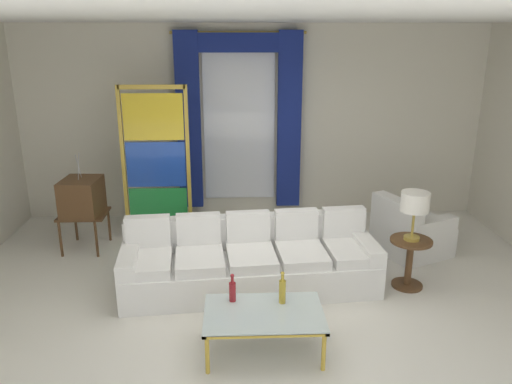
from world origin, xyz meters
TOP-DOWN VIEW (x-y plane):
  - ground_plane at (0.00, 0.00)m, footprint 16.00×16.00m
  - wall_rear at (0.00, 3.06)m, footprint 8.00×0.12m
  - ceiling_slab at (0.00, 0.80)m, footprint 8.00×7.60m
  - curtained_window at (-0.21, 2.89)m, footprint 2.00×0.17m
  - couch_white_long at (-0.12, 0.56)m, footprint 2.98×1.16m
  - coffee_table at (-0.03, -0.73)m, footprint 1.10×0.71m
  - bottle_blue_decanter at (0.15, -0.57)m, footprint 0.06×0.06m
  - bottle_crystal_tall at (-0.32, -0.52)m, footprint 0.06×0.06m
  - vintage_tv at (-2.35, 1.73)m, footprint 0.62×0.62m
  - armchair_white at (2.05, 1.39)m, footprint 1.07×1.06m
  - stained_glass_divider at (-1.38, 2.06)m, footprint 0.95×0.05m
  - peacock_figurine at (-0.88, 1.70)m, footprint 0.44×0.60m
  - round_side_table at (1.73, 0.45)m, footprint 0.48×0.48m
  - table_lamp_brass at (1.73, 0.45)m, footprint 0.32×0.32m

SIDE VIEW (x-z plane):
  - ground_plane at x=0.00m, z-range 0.00..0.00m
  - peacock_figurine at x=-0.88m, z-range -0.03..0.47m
  - armchair_white at x=2.05m, z-range -0.11..0.69m
  - couch_white_long at x=-0.12m, z-range -0.12..0.74m
  - round_side_table at x=1.73m, z-range 0.06..0.65m
  - coffee_table at x=-0.03m, z-range 0.17..0.58m
  - bottle_crystal_tall at x=-0.32m, z-range 0.38..0.67m
  - bottle_blue_decanter at x=0.15m, z-range 0.38..0.70m
  - vintage_tv at x=-2.35m, z-range 0.06..1.40m
  - table_lamp_brass at x=1.73m, z-range 0.74..1.31m
  - stained_glass_divider at x=-1.38m, z-range -0.04..2.16m
  - wall_rear at x=0.00m, z-range 0.00..3.00m
  - curtained_window at x=-0.21m, z-range 0.39..3.09m
  - ceiling_slab at x=0.00m, z-range 3.00..3.04m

